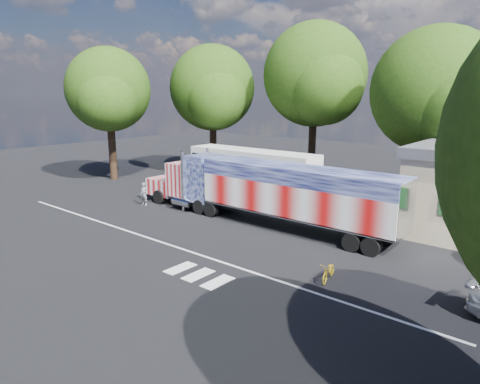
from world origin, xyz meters
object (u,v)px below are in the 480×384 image
Objects in this scene: tree_nw_a at (213,88)px; coach_bus at (252,170)px; tree_n_mid at (316,75)px; semi_truck at (264,190)px; tree_ne_a at (437,91)px; bicycle at (329,271)px; woman at (144,194)px; tree_w_a at (109,90)px.

coach_bus is at bearing -27.63° from tree_nw_a.
tree_nw_a is (-9.82, -3.23, -1.12)m from tree_n_mid.
tree_ne_a reaches higher than semi_truck.
tree_ne_a reaches higher than bicycle.
tree_n_mid is 11.51m from tree_ne_a.
woman is 22.47m from tree_ne_a.
semi_truck is 16.98m from tree_n_mid.
tree_nw_a reaches higher than bicycle.
semi_truck is at bearing -6.59° from tree_w_a.
tree_w_a is at bearing -161.16° from coach_bus.
coach_bus is at bearing 132.67° from semi_truck.
coach_bus is 0.93× the size of tree_nw_a.
tree_ne_a is (21.02, 1.02, -0.35)m from tree_nw_a.
tree_n_mid is 10.40m from tree_nw_a.
coach_bus is 0.97× the size of tree_w_a.
tree_ne_a reaches higher than coach_bus.
tree_n_mid is 1.12× the size of tree_nw_a.
bicycle is 0.12× the size of tree_ne_a.
tree_n_mid is at bearing 80.21° from coach_bus.
woman is 19.20m from tree_n_mid.
semi_truck is 1.65× the size of coach_bus.
woman is 17.05m from bicycle.
bicycle is (7.32, -5.03, -1.74)m from semi_truck.
bicycle is 24.76m from tree_n_mid.
tree_nw_a reaches higher than tree_w_a.
semi_truck is 1.53× the size of tree_ne_a.
tree_n_mid is at bearing 110.61° from bicycle.
bicycle is at bearing -41.02° from coach_bus.
tree_ne_a is (12.52, 5.47, 6.40)m from coach_bus.
tree_nw_a is at bearing 152.37° from coach_bus.
tree_ne_a is at bearing 21.20° from tree_w_a.
bicycle is (16.77, -3.02, -0.43)m from woman.
bicycle is at bearing -57.88° from tree_n_mid.
tree_w_a is (-14.52, -12.18, -1.32)m from tree_n_mid.
tree_n_mid is at bearing 18.20° from tree_nw_a.
semi_truck is 1.60× the size of tree_w_a.
bicycle is 0.13× the size of tree_w_a.
tree_nw_a is (-14.72, 11.20, 6.39)m from semi_truck.
tree_n_mid is at bearing 39.99° from tree_w_a.
tree_ne_a is at bearing 23.60° from coach_bus.
woman is 0.12× the size of tree_n_mid.
tree_w_a is at bearing -140.01° from tree_n_mid.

